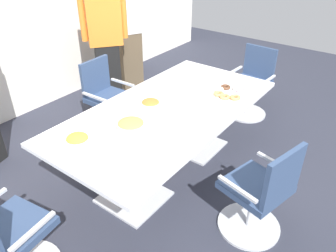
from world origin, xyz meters
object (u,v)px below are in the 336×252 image
Objects in this scene: snack_bowl_pretzels at (151,104)px; donut_platter at (230,93)px; person_standing_2 at (129,26)px; snack_bowl_cookies at (131,125)px; office_chair_1 at (260,195)px; office_chair_3 at (107,101)px; office_chair_0 at (7,240)px; office_chair_2 at (251,86)px; person_standing_1 at (105,37)px; napkin_pile at (190,76)px; conference_table at (168,120)px; snack_bowl_chips_yellow at (78,141)px.

snack_bowl_pretzels is 0.86m from donut_platter.
snack_bowl_cookies is at bearing 68.67° from person_standing_2.
office_chair_1 is 4.79× the size of snack_bowl_pretzels.
office_chair_3 is at bearing 92.59° from office_chair_1.
office_chair_3 is 1.06m from snack_bowl_pretzels.
donut_platter is at bearing 70.42° from office_chair_0.
office_chair_2 is 1.84m from snack_bowl_pretzels.
napkin_pile is (-0.01, -1.37, -0.20)m from person_standing_1.
office_chair_3 reaches higher than snack_bowl_cookies.
donut_platter reaches higher than conference_table.
conference_table is at bearing -162.45° from napkin_pile.
office_chair_2 is at bearing 10.73° from donut_platter.
office_chair_0 is 3.61× the size of snack_bowl_cookies.
office_chair_0 reaches higher than snack_bowl_cookies.
snack_bowl_chips_yellow is at bearing 161.49° from donut_platter.
office_chair_2 is 0.49× the size of person_standing_2.
person_standing_2 reaches higher than snack_bowl_pretzels.
office_chair_1 is 0.49× the size of person_standing_2.
office_chair_2 reaches higher than donut_platter.
snack_bowl_cookies is 1.33× the size of snack_bowl_pretzels.
snack_bowl_cookies is 0.69× the size of donut_platter.
person_standing_2 is 1.63m from napkin_pile.
office_chair_3 is 0.49× the size of person_standing_2.
office_chair_2 is 1.98m from person_standing_2.
person_standing_1 reaches higher than conference_table.
snack_bowl_pretzels is at bearing 82.48° from office_chair_0.
napkin_pile is at bearing 67.90° from office_chair_1.
snack_bowl_pretzels is (-0.29, -0.95, 0.38)m from office_chair_3.
office_chair_0 is at bearing 89.13° from office_chair_2.
person_standing_1 is at bearing 32.27° from office_chair_2.
office_chair_3 is 3.61× the size of snack_bowl_cookies.
person_standing_2 is at bearing 33.95° from snack_bowl_chips_yellow.
person_standing_2 is at bearing 74.66° from office_chair_1.
snack_bowl_cookies is at bearing 89.00° from person_standing_1.
office_chair_3 is at bearing 53.85° from office_chair_2.
office_chair_3 is at bearing 55.07° from person_standing_2.
office_chair_1 is at bearing -138.40° from donut_platter.
office_chair_0 and office_chair_2 have the same top height.
napkin_pile reaches higher than conference_table.
conference_table is 1.14m from office_chair_3.
donut_platter is at bearing 104.30° from office_chair_2.
snack_bowl_chips_yellow is 0.99× the size of napkin_pile.
conference_table is at bearing -11.30° from snack_bowl_chips_yellow.
office_chair_3 is 2.51× the size of donut_platter.
office_chair_3 is at bearing 121.37° from napkin_pile.
person_standing_1 is 1.38m from napkin_pile.
person_standing_2 reaches higher than office_chair_3.
office_chair_2 reaches higher than snack_bowl_pretzels.
office_chair_1 is at bearing -96.29° from snack_bowl_pretzels.
office_chair_3 reaches higher than snack_bowl_chips_yellow.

